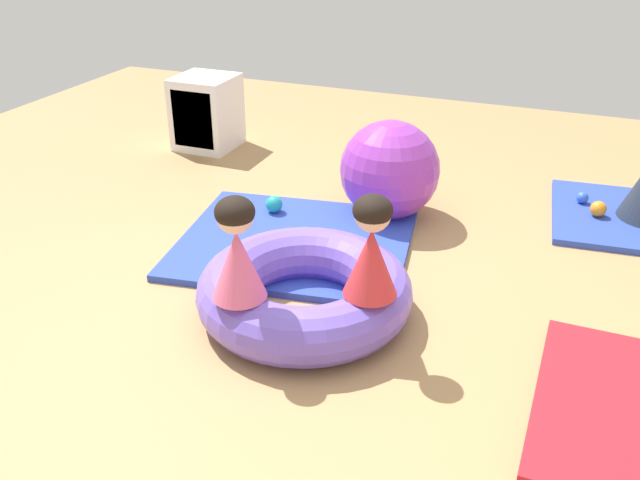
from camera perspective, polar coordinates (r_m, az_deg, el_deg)
The scene contains 11 objects.
ground_plane at distance 3.34m, azimuth 0.63°, elevation -6.74°, with size 8.00×8.00×0.00m, color tan.
gym_mat_near_right at distance 4.00m, azimuth -2.11°, elevation -0.21°, with size 1.31×1.15×0.04m, color #2D47B7.
inflatable_cushion at distance 3.32m, azimuth -1.29°, elevation -4.20°, with size 1.04×1.04×0.27m, color #7056D1.
child_in_pink at distance 2.93m, azimuth -6.87°, elevation -0.79°, with size 0.33×0.33×0.47m.
child_in_red at distance 2.93m, azimuth 4.26°, elevation -0.63°, with size 0.33×0.33×0.47m.
play_ball_teal at distance 4.32m, azimuth -3.81°, elevation 2.96°, with size 0.11×0.11×0.11m, color teal.
play_ball_blue at distance 4.75m, azimuth 20.86°, elevation 3.29°, with size 0.08×0.08×0.08m, color blue.
play_ball_green at distance 3.72m, azimuth -7.33°, elevation -1.43°, with size 0.11×0.11×0.11m, color green.
play_ball_orange at distance 4.59m, azimuth 22.00°, elevation 2.40°, with size 0.10×0.10×0.10m, color orange.
exercise_ball_large at distance 4.28m, azimuth 5.77°, elevation 5.76°, with size 0.62×0.62×0.62m, color purple.
storage_cube at distance 5.54m, azimuth -9.47°, elevation 10.31°, with size 0.44×0.44×0.56m.
Camera 1 is at (0.99, -2.58, 1.87)m, focal length 38.75 mm.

